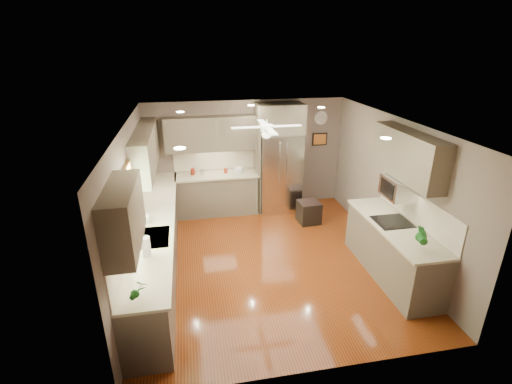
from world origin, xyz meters
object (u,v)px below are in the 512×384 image
object	(u,v)px
refrigerator	(279,160)
canister_a	(193,171)
canister_d	(226,171)
bowl	(239,172)
soap_bottle	(146,217)
stool	(309,212)
potted_plant_left	(140,289)
paper_towel	(146,246)
microwave	(399,188)
potted_plant_right	(422,236)
canister_b	(202,172)

from	to	relation	value
refrigerator	canister_a	bearing A→B (deg)	177.72
canister_d	bowl	size ratio (longest dim) A/B	0.47
canister_d	soap_bottle	size ratio (longest dim) A/B	0.58
bowl	stool	xyz separation A→B (m)	(1.40, -0.85, -0.73)
potted_plant_left	paper_towel	size ratio (longest dim) A/B	1.07
soap_bottle	stool	world-z (taller)	soap_bottle
canister_a	potted_plant_left	xyz separation A→B (m)	(-0.70, -4.24, 0.08)
soap_bottle	potted_plant_left	xyz separation A→B (m)	(0.11, -2.03, 0.07)
canister_d	refrigerator	xyz separation A→B (m)	(1.22, -0.06, 0.19)
microwave	paper_towel	bearing A→B (deg)	-173.40
canister_d	potted_plant_left	distance (m)	4.46
soap_bottle	bowl	bearing A→B (deg)	49.68
canister_d	microwave	size ratio (longest dim) A/B	0.20
stool	canister_a	bearing A→B (deg)	159.71
refrigerator	paper_towel	bearing A→B (deg)	-130.03
bowl	refrigerator	world-z (taller)	refrigerator
bowl	potted_plant_right	bearing A→B (deg)	-60.24
microwave	stool	distance (m)	2.41
canister_b	bowl	bearing A→B (deg)	0.00
canister_d	potted_plant_right	world-z (taller)	potted_plant_right
canister_b	bowl	distance (m)	0.82
canister_d	refrigerator	bearing A→B (deg)	-2.92
canister_d	stool	distance (m)	2.06
potted_plant_left	stool	bearing A→B (deg)	46.89
canister_a	microwave	xyz separation A→B (m)	(3.27, -2.79, 0.46)
canister_b	soap_bottle	bearing A→B (deg)	-115.17
bowl	canister_a	bearing A→B (deg)	177.35
soap_bottle	bowl	world-z (taller)	soap_bottle
refrigerator	stool	xyz separation A→B (m)	(0.48, -0.82, -0.95)
bowl	soap_bottle	bearing A→B (deg)	-130.32
canister_b	soap_bottle	world-z (taller)	soap_bottle
potted_plant_left	paper_towel	bearing A→B (deg)	90.95
potted_plant_right	canister_a	bearing A→B (deg)	129.96
refrigerator	potted_plant_right	bearing A→B (deg)	-71.98
canister_d	paper_towel	xyz separation A→B (m)	(-1.45, -3.23, 0.08)
soap_bottle	canister_d	bearing A→B (deg)	54.97
canister_b	canister_d	distance (m)	0.52
canister_b	refrigerator	size ratio (longest dim) A/B	0.05
canister_a	soap_bottle	xyz separation A→B (m)	(-0.81, -2.21, 0.02)
soap_bottle	microwave	world-z (taller)	microwave
bowl	canister_d	bearing A→B (deg)	173.81
potted_plant_right	bowl	bearing A→B (deg)	119.76
paper_towel	canister_a	bearing A→B (deg)	77.52
canister_a	canister_b	size ratio (longest dim) A/B	1.16
canister_b	potted_plant_left	bearing A→B (deg)	-102.20
canister_a	bowl	distance (m)	1.03
canister_b	microwave	bearing A→B (deg)	-41.77
stool	paper_towel	world-z (taller)	paper_towel
canister_b	potted_plant_right	xyz separation A→B (m)	(2.93, -3.70, 0.11)
potted_plant_left	microwave	size ratio (longest dim) A/B	0.59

